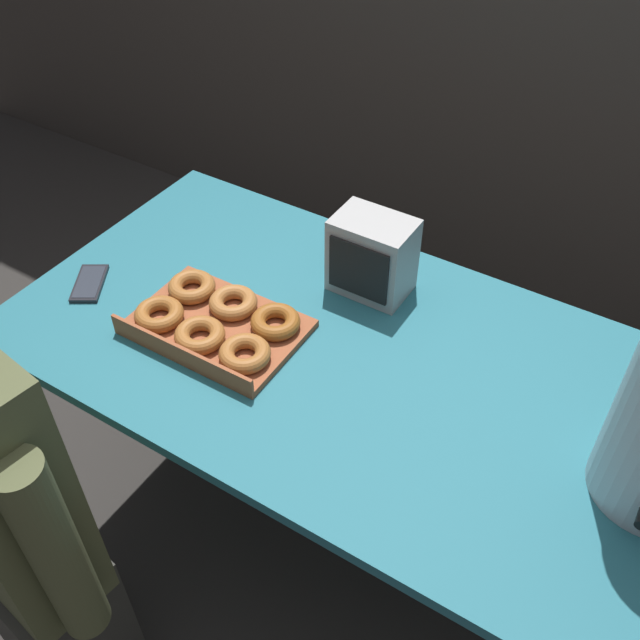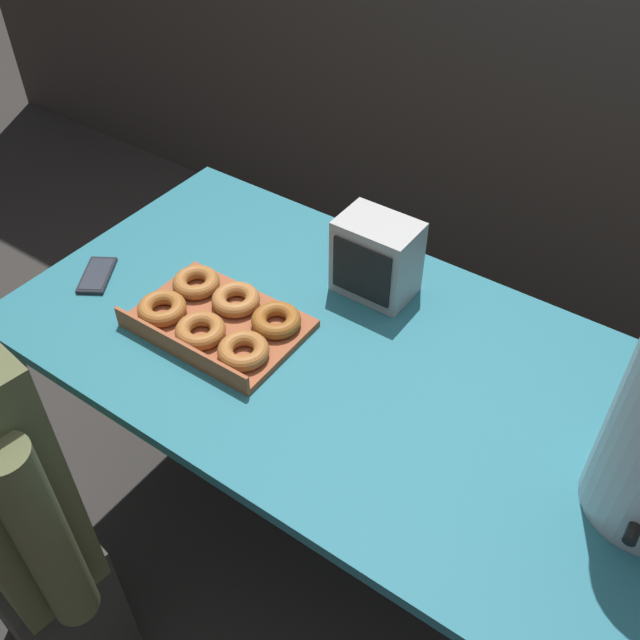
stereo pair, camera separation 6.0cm
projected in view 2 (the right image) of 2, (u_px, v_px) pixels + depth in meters
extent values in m
plane|color=#2D2B28|center=(346.00, 546.00, 2.03)|extent=(12.00, 12.00, 0.00)
cube|color=#236675|center=(355.00, 362.00, 1.51)|extent=(1.54, 0.80, 0.03)
cylinder|color=#ADADB2|center=(45.00, 429.00, 1.87)|extent=(0.03, 0.03, 0.75)
cylinder|color=#ADADB2|center=(222.00, 287.00, 2.29)|extent=(0.03, 0.03, 0.75)
cube|color=brown|center=(219.00, 323.00, 1.57)|extent=(0.37, 0.26, 0.02)
cube|color=brown|center=(179.00, 347.00, 1.48)|extent=(0.37, 0.01, 0.04)
torus|color=#955825|center=(162.00, 308.00, 1.57)|extent=(0.13, 0.13, 0.03)
torus|color=#995B28|center=(200.00, 331.00, 1.51)|extent=(0.13, 0.13, 0.03)
torus|color=#9A5C29|center=(243.00, 351.00, 1.47)|extent=(0.15, 0.15, 0.03)
torus|color=#9A5C29|center=(196.00, 282.00, 1.63)|extent=(0.15, 0.15, 0.03)
torus|color=#A0622F|center=(236.00, 300.00, 1.59)|extent=(0.15, 0.15, 0.03)
torus|color=brown|center=(276.00, 320.00, 1.54)|extent=(0.12, 0.12, 0.03)
cylinder|color=black|center=(634.00, 529.00, 1.13)|extent=(0.02, 0.05, 0.02)
cube|color=black|center=(97.00, 275.00, 1.69)|extent=(0.12, 0.15, 0.01)
cube|color=#2D333D|center=(97.00, 274.00, 1.69)|extent=(0.11, 0.13, 0.00)
cube|color=#9E9E9E|center=(377.00, 257.00, 1.60)|extent=(0.18, 0.12, 0.19)
cube|color=black|center=(361.00, 272.00, 1.56)|extent=(0.15, 0.01, 0.14)
cube|color=#33332D|center=(53.00, 596.00, 1.66)|extent=(0.34, 0.26, 0.50)
cylinder|color=#4C5133|center=(45.00, 539.00, 1.20)|extent=(0.09, 0.09, 0.48)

